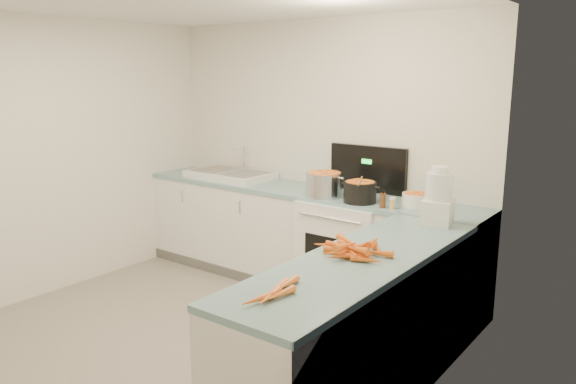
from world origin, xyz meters
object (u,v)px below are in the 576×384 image
Objects in this scene: steel_pot at (324,186)px; food_processor at (438,200)px; black_pot at (360,193)px; sink at (230,175)px; mixing_bowl at (417,200)px; extract_bottle at (383,200)px; spice_jar at (392,204)px; stove at (350,248)px.

food_processor is (1.15, -0.28, 0.08)m from steel_pot.
food_processor reaches higher than black_pot.
sink is 2.07m from mixing_bowl.
food_processor is (0.79, -0.27, 0.10)m from black_pot.
mixing_bowl is 0.29m from extract_bottle.
black_pot reaches higher than extract_bottle.
steel_pot is at bearing -171.12° from mixing_bowl.
black_pot is 3.57× the size of spice_jar.
black_pot is at bearing -162.59° from mixing_bowl.
mixing_bowl is 1.98× the size of extract_bottle.
mixing_bowl is 0.54m from food_processor.
mixing_bowl is at bearing 8.88° from steel_pot.
sink is 1.88m from extract_bottle.
spice_jar is 0.53m from food_processor.
mixing_bowl is at bearing 17.41° from black_pot.
food_processor is at bearing -25.67° from spice_jar.
steel_pot is 0.37m from black_pot.
extract_bottle is (0.24, -0.06, -0.02)m from black_pot.
food_processor is at bearing -10.08° from sink.
extract_bottle is 0.29× the size of food_processor.
sink is at bearing 173.98° from spice_jar.
stove is 0.61m from steel_pot.
stove is 1.54m from sink.
spice_jar is (1.94, -0.20, 0.00)m from sink.
food_processor reaches higher than steel_pot.
mixing_bowl is 0.57× the size of food_processor.
sink is 2.45m from food_processor.
black_pot is at bearing 172.19° from spice_jar.
sink is at bearing 179.44° from mixing_bowl.
stove is 5.66× the size of mixing_bowl.
black_pot is 0.47m from mixing_bowl.
spice_jar is (-0.13, -0.18, -0.02)m from mixing_bowl.
stove is 17.77× the size of spice_jar.
stove reaches higher than sink.
stove is 4.97× the size of black_pot.
mixing_bowl is (2.07, -0.02, 0.02)m from sink.
black_pot is 2.25× the size of extract_bottle.
stove is 0.70m from extract_bottle.
extract_bottle is at bearing 158.89° from food_processor.
stove reaches higher than food_processor.
steel_pot is 1.19m from food_processor.
stove reaches higher than black_pot.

